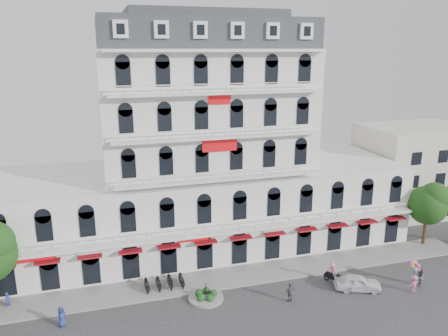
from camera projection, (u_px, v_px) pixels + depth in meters
ground at (260, 333)px, 34.98m from camera, size 120.00×120.00×0.00m
sidewalk at (228, 278)px, 43.29m from camera, size 53.00×4.00×0.16m
main_building at (205, 160)px, 49.00m from camera, size 45.00×15.00×25.80m
flank_building_east at (413, 169)px, 60.03m from camera, size 14.00×10.00×12.00m
traffic_island at (206, 296)px, 39.66m from camera, size 3.20×3.20×1.60m
parked_scooter_row at (165, 289)px, 41.41m from camera, size 4.40×1.80×1.10m
tree_east_inner at (429, 202)px, 49.36m from camera, size 4.40×4.37×7.57m
parked_car at (358, 283)px, 41.08m from camera, size 4.65×3.11×1.47m
rider_center at (332, 272)px, 42.33m from camera, size 1.10×1.50×2.10m
pedestrian_left at (62, 317)px, 35.61m from camera, size 1.02×0.94×1.75m
pedestrian_mid at (290, 292)px, 39.12m from camera, size 1.12×0.60×1.82m
pedestrian_right at (414, 284)px, 40.63m from camera, size 1.17×0.75×1.72m
pedestrian_far at (8, 300)px, 38.15m from camera, size 0.61×0.68×1.55m
balloon_vendor at (418, 274)px, 41.67m from camera, size 1.53×1.41×2.45m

